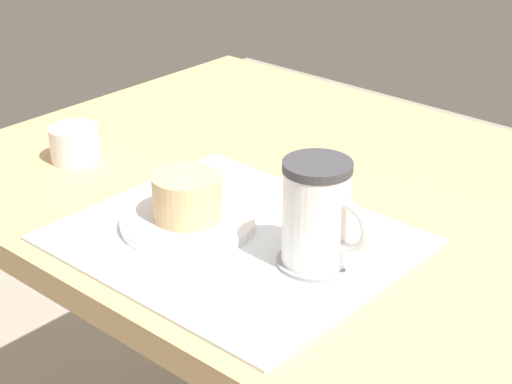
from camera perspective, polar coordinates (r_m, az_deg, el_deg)
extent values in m
cylinder|color=tan|center=(1.79, -1.60, -3.85)|extent=(0.05, 0.05, 0.72)
cube|color=tan|center=(1.10, 7.62, -2.01)|extent=(1.18, 0.73, 0.04)
cube|color=white|center=(1.01, -1.50, -3.19)|extent=(0.38, 0.33, 0.00)
cylinder|color=white|center=(1.04, -4.55, -1.96)|extent=(0.16, 0.16, 0.01)
cylinder|color=#E5BC7F|center=(1.02, -4.62, -0.31)|extent=(0.08, 0.08, 0.05)
cylinder|color=#99999E|center=(0.96, 3.91, -4.62)|extent=(0.09, 0.09, 0.00)
cylinder|color=white|center=(0.93, 4.01, -1.61)|extent=(0.07, 0.07, 0.11)
cylinder|color=#3D3D42|center=(0.91, 4.13, 1.72)|extent=(0.08, 0.08, 0.01)
torus|color=white|center=(0.91, 5.98, -2.25)|extent=(0.06, 0.01, 0.06)
cylinder|color=white|center=(1.24, -12.01, 3.17)|extent=(0.07, 0.07, 0.05)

